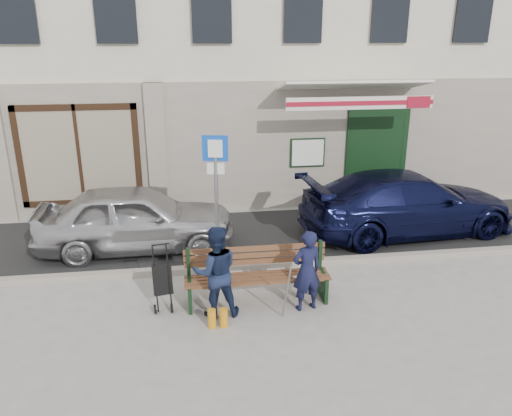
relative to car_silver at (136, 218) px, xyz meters
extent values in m
plane|color=#9E9991|center=(1.79, -2.78, -0.68)|extent=(80.00, 80.00, 0.00)
cube|color=#282828|center=(1.79, 0.32, -0.68)|extent=(60.00, 3.20, 0.01)
cube|color=#9E9384|center=(1.79, -1.28, -0.62)|extent=(60.00, 0.18, 0.12)
cube|color=beige|center=(1.79, 5.72, 4.32)|extent=(20.00, 7.00, 10.00)
cube|color=#9E9384|center=(1.79, 2.18, 0.92)|extent=(20.00, 0.12, 3.20)
cube|color=maroon|center=(-1.41, 2.24, 0.87)|extent=(2.50, 0.12, 2.00)
cube|color=black|center=(5.89, 2.10, 0.62)|extent=(1.60, 0.10, 2.60)
cube|color=black|center=(5.89, 2.57, 0.52)|extent=(1.25, 0.90, 2.40)
cube|color=white|center=(4.09, 2.07, 0.77)|extent=(0.80, 0.03, 0.65)
cube|color=white|center=(4.99, 1.84, 2.40)|extent=(3.40, 1.72, 0.42)
cube|color=white|center=(4.99, 0.99, 2.12)|extent=(3.40, 0.05, 0.28)
cube|color=maroon|center=(4.99, 0.96, 2.12)|extent=(3.40, 0.02, 0.10)
imported|color=#BCBBC1|center=(0.00, 0.00, 0.00)|extent=(4.02, 1.63, 1.37)
imported|color=black|center=(5.92, 0.10, 0.02)|extent=(5.00, 2.46, 1.40)
cylinder|color=gray|center=(1.60, -1.00, 0.54)|extent=(0.07, 0.07, 2.45)
cube|color=blue|center=(1.60, -1.00, 1.63)|extent=(0.47, 0.13, 0.47)
cube|color=white|center=(1.60, -1.03, 1.63)|extent=(0.26, 0.07, 0.32)
cube|color=white|center=(1.60, -1.00, 1.25)|extent=(0.32, 0.09, 0.21)
cube|color=brown|center=(2.15, -2.53, -0.23)|extent=(2.40, 0.50, 0.04)
cube|color=brown|center=(2.15, -2.25, 0.06)|extent=(2.40, 0.10, 0.36)
cube|color=#15311A|center=(1.03, -2.53, -0.46)|extent=(0.06, 0.50, 0.45)
cube|color=#15311A|center=(3.27, -2.53, -0.46)|extent=(0.06, 0.50, 0.45)
cube|color=white|center=(2.90, -2.63, -0.20)|extent=(0.34, 0.25, 0.11)
cylinder|color=gray|center=(2.50, -3.20, -0.18)|extent=(0.07, 0.34, 0.96)
cylinder|color=orange|center=(1.35, -3.18, -0.53)|extent=(0.13, 0.13, 0.30)
cylinder|color=orange|center=(1.53, -3.18, -0.53)|extent=(0.13, 0.13, 0.30)
imported|color=#121534|center=(2.90, -2.84, 0.00)|extent=(0.56, 0.44, 1.37)
imported|color=#151F3B|center=(1.45, -2.81, 0.07)|extent=(0.77, 0.62, 1.51)
cylinder|color=black|center=(0.47, -2.66, -0.61)|extent=(0.05, 0.16, 0.15)
cylinder|color=black|center=(0.73, -2.66, -0.61)|extent=(0.05, 0.16, 0.15)
cube|color=black|center=(0.60, -2.44, -0.19)|extent=(0.34, 0.32, 0.52)
cylinder|color=black|center=(0.60, -2.31, 0.37)|extent=(0.28, 0.07, 0.02)
camera|label=1|loc=(1.09, -9.84, 3.58)|focal=35.00mm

